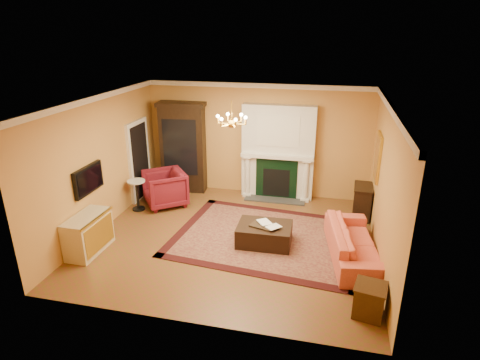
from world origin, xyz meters
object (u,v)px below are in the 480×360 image
(wingback_armchair, at_px, (165,187))
(pedestal_table, at_px, (137,193))
(console_table, at_px, (362,202))
(commode, at_px, (88,234))
(leather_ottoman, at_px, (264,234))
(coral_sofa, at_px, (354,238))
(china_cabinet, at_px, (184,149))
(end_table, at_px, (369,301))

(wingback_armchair, relative_size, pedestal_table, 1.28)
(pedestal_table, height_order, console_table, pedestal_table)
(commode, bearing_deg, leather_ottoman, 18.80)
(coral_sofa, distance_m, console_table, 1.96)
(china_cabinet, relative_size, coral_sofa, 1.06)
(console_table, distance_m, leather_ottoman, 2.74)
(commode, bearing_deg, coral_sofa, 11.21)
(coral_sofa, bearing_deg, end_table, 177.51)
(commode, bearing_deg, console_table, 28.70)
(end_table, bearing_deg, commode, 172.12)
(pedestal_table, xyz_separation_m, console_table, (5.46, 0.83, -0.07))
(pedestal_table, bearing_deg, leather_ottoman, -15.88)
(wingback_armchair, relative_size, console_table, 1.29)
(china_cabinet, xyz_separation_m, coral_sofa, (4.54, -2.70, -0.75))
(china_cabinet, bearing_deg, wingback_armchair, -102.24)
(end_table, distance_m, leather_ottoman, 2.74)
(china_cabinet, bearing_deg, leather_ottoman, -49.25)
(pedestal_table, relative_size, leather_ottoman, 0.70)
(wingback_armchair, distance_m, end_table, 5.85)
(coral_sofa, bearing_deg, wingback_armchair, 62.79)
(pedestal_table, bearing_deg, wingback_armchair, 38.49)
(china_cabinet, bearing_deg, console_table, -15.05)
(wingback_armchair, bearing_deg, coral_sofa, 33.96)
(commode, distance_m, end_table, 5.50)
(pedestal_table, distance_m, commode, 2.08)
(pedestal_table, distance_m, coral_sofa, 5.33)
(commode, bearing_deg, wingback_armchair, 77.41)
(leather_ottoman, bearing_deg, end_table, -44.48)
(china_cabinet, relative_size, wingback_armchair, 2.36)
(wingback_armchair, xyz_separation_m, pedestal_table, (-0.55, -0.44, -0.05))
(china_cabinet, xyz_separation_m, wingback_armchair, (-0.12, -1.14, -0.68))
(wingback_armchair, xyz_separation_m, coral_sofa, (4.66, -1.56, -0.06))
(leather_ottoman, bearing_deg, wingback_armchair, 152.12)
(pedestal_table, bearing_deg, end_table, -27.67)
(coral_sofa, xyz_separation_m, end_table, (0.19, -1.71, -0.18))
(china_cabinet, relative_size, console_table, 3.04)
(pedestal_table, xyz_separation_m, commode, (-0.05, -2.08, -0.06))
(china_cabinet, relative_size, end_table, 4.55)
(china_cabinet, height_order, coral_sofa, china_cabinet)
(china_cabinet, distance_m, console_table, 4.91)
(coral_sofa, xyz_separation_m, leather_ottoman, (-1.82, 0.15, -0.21))
(pedestal_table, height_order, leather_ottoman, pedestal_table)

